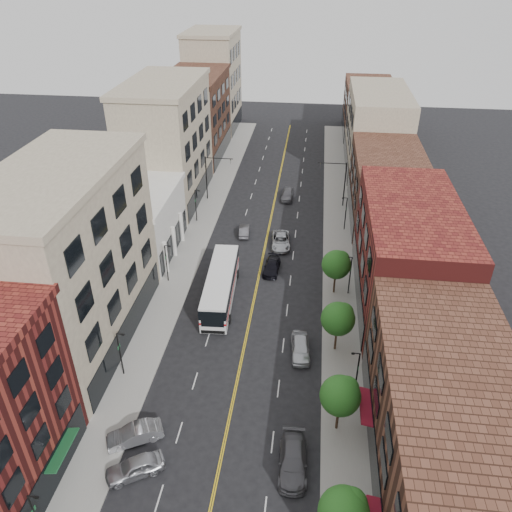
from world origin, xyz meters
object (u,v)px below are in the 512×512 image
at_px(car_lane_b, 281,241).
at_px(car_parked_mid, 293,461).
at_px(car_lane_a, 272,267).
at_px(car_angle_b, 135,434).
at_px(city_bus, 221,285).
at_px(car_lane_c, 287,194).
at_px(car_angle_a, 135,467).
at_px(car_lane_behind, 244,231).
at_px(car_parked_far, 300,348).

bearing_deg(car_lane_b, car_parked_mid, -88.92).
bearing_deg(car_lane_a, car_angle_b, -105.01).
xyz_separation_m(city_bus, car_angle_b, (-3.53, -20.50, -1.24)).
distance_m(car_lane_b, car_lane_c, 15.30).
bearing_deg(car_lane_a, city_bus, -126.09).
height_order(car_angle_a, car_parked_mid, car_parked_mid).
distance_m(car_parked_mid, car_lane_b, 34.77).
distance_m(car_parked_mid, car_lane_behind, 38.15).
bearing_deg(car_angle_a, car_lane_a, 135.43).
bearing_deg(car_angle_a, car_lane_behind, 145.67).
bearing_deg(city_bus, car_lane_c, 75.31).
height_order(car_angle_b, car_lane_c, car_lane_c).
xyz_separation_m(car_angle_a, car_lane_b, (8.52, 36.61, -0.01)).
distance_m(car_parked_mid, car_lane_a, 28.35).
height_order(car_angle_b, car_lane_behind, car_angle_b).
bearing_deg(car_parked_mid, car_lane_c, 92.38).
bearing_deg(car_angle_b, car_lane_c, 141.38).
height_order(car_parked_far, car_lane_a, car_parked_far).
bearing_deg(car_lane_c, car_parked_mid, -82.82).
relative_size(car_angle_a, car_angle_b, 0.99).
relative_size(car_parked_mid, car_lane_b, 0.99).
height_order(car_angle_a, car_lane_b, car_angle_a).
relative_size(car_lane_behind, car_lane_b, 0.71).
relative_size(city_bus, car_parked_far, 2.84).
height_order(city_bus, car_lane_b, city_bus).
distance_m(car_angle_a, car_lane_c, 52.59).
relative_size(car_parked_far, car_lane_behind, 1.20).
bearing_deg(car_parked_far, car_angle_b, -142.43).
relative_size(car_angle_b, car_lane_c, 0.98).
xyz_separation_m(car_parked_mid, car_lane_b, (-3.66, 34.58, -0.03)).
bearing_deg(car_angle_b, car_lane_a, 134.07).
bearing_deg(car_angle_b, car_parked_mid, 58.12).
bearing_deg(car_lane_behind, car_angle_b, 77.39).
xyz_separation_m(car_parked_mid, car_parked_far, (0.00, 13.16, 0.01)).
bearing_deg(car_lane_behind, car_parked_mid, 97.67).
xyz_separation_m(car_angle_b, car_lane_a, (8.90, 27.06, -0.08)).
distance_m(city_bus, car_angle_a, 23.65).
distance_m(city_bus, car_lane_a, 8.59).
distance_m(car_angle_a, car_lane_behind, 39.18).
relative_size(car_lane_a, car_lane_b, 0.84).
bearing_deg(car_angle_a, car_parked_far, 111.39).
bearing_deg(car_lane_c, car_parked_far, -81.27).
xyz_separation_m(car_angle_b, car_lane_behind, (4.06, 36.08, -0.11)).
bearing_deg(car_parked_far, car_parked_mid, -95.18).
xyz_separation_m(car_angle_a, car_lane_c, (8.40, 51.91, 0.02)).
height_order(city_bus, car_lane_c, city_bus).
height_order(car_parked_mid, car_lane_b, car_parked_mid).
height_order(car_parked_mid, car_parked_far, car_parked_far).
bearing_deg(city_bus, car_lane_a, 47.72).
xyz_separation_m(car_lane_behind, car_lane_c, (5.36, 12.85, 0.15)).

